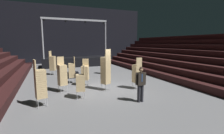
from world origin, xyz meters
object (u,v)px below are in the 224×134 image
Objects in this scene: man_with_tie at (141,82)px; equipment_road_case at (73,75)px; chair_stack_front_right at (62,75)px; chair_stack_aisle_left at (72,70)px; chair_stack_rear_centre at (81,82)px; chair_stack_mid_centre at (137,73)px; chair_stack_mid_right at (106,70)px; chair_stack_rear_left at (40,83)px; chair_stack_rear_right at (53,63)px; stage_riser at (75,61)px; chair_stack_mid_left at (85,72)px; chair_stack_front_left at (108,62)px.

man_with_tie is 7.28m from equipment_road_case.
chair_stack_aisle_left is (0.83, 1.94, -0.08)m from chair_stack_front_right.
chair_stack_rear_centre is at bearing -175.32° from chair_stack_aisle_left.
chair_stack_rear_centre is at bearing -179.53° from chair_stack_mid_centre.
chair_stack_mid_right reaches higher than equipment_road_case.
chair_stack_rear_left is 1.00× the size of chair_stack_rear_right.
chair_stack_mid_centre is at bearing -39.32° from chair_stack_mid_right.
stage_riser is 4.29× the size of chair_stack_mid_left.
chair_stack_mid_centre reaches higher than chair_stack_rear_centre.
chair_stack_front_left is (1.06, 7.30, 0.18)m from man_with_tie.
equipment_road_case is at bearing -3.55° from chair_stack_aisle_left.
chair_stack_front_left reaches higher than chair_stack_front_right.
chair_stack_mid_centre is 5.53m from chair_stack_rear_left.
chair_stack_rear_centre is at bearing -32.39° from man_with_tie.
chair_stack_front_right is 2.11m from chair_stack_aisle_left.
chair_stack_aisle_left is (-0.71, 1.07, 0.04)m from chair_stack_mid_left.
chair_stack_mid_centre is (4.35, -1.07, -0.04)m from chair_stack_front_right.
chair_stack_mid_right reaches higher than chair_stack_mid_left.
chair_stack_front_right is at bearing -43.94° from man_with_tie.
chair_stack_front_right is 0.96× the size of chair_stack_rear_left.
chair_stack_aisle_left is at bearing 132.15° from chair_stack_mid_centre.
chair_stack_aisle_left reaches higher than chair_stack_mid_left.
chair_stack_rear_centre is 1.90× the size of equipment_road_case.
man_with_tie is 0.91× the size of chair_stack_aisle_left.
chair_stack_rear_centre is (-3.59, -0.49, -0.13)m from chair_stack_mid_centre.
stage_riser is 3.11× the size of chair_stack_mid_right.
chair_stack_mid_centre is at bearing -74.22° from chair_stack_rear_centre.
man_with_tie is 9.58m from chair_stack_rear_right.
man_with_tie is 0.75× the size of chair_stack_front_left.
chair_stack_rear_right is (-1.85, 4.83, 0.17)m from chair_stack_mid_left.
chair_stack_rear_left reaches higher than chair_stack_mid_left.
man_with_tie is 1.91× the size of equipment_road_case.
chair_stack_mid_centre is 8.21m from chair_stack_rear_right.
chair_stack_mid_left is 3.41m from chair_stack_mid_centre.
chair_stack_rear_right reaches higher than equipment_road_case.
equipment_road_case is (1.14, 3.74, -0.79)m from chair_stack_front_right.
chair_stack_mid_centre reaches higher than equipment_road_case.
chair_stack_front_left reaches higher than chair_stack_aisle_left.
chair_stack_rear_right is (-2.84, -5.21, 0.44)m from stage_riser.
chair_stack_front_right is (-3.32, 3.17, 0.05)m from man_with_tie.
man_with_tie is at bearing 61.49° from chair_stack_rear_left.
chair_stack_rear_right is at bearing -118.63° from stage_riser.
chair_stack_front_right is 1.77m from chair_stack_mid_left.
stage_riser is 7.31m from equipment_road_case.
chair_stack_mid_centre is 2.18× the size of equipment_road_case.
chair_stack_rear_left reaches higher than chair_stack_mid_centre.
chair_stack_rear_right is (-0.31, 5.70, 0.04)m from chair_stack_front_right.
chair_stack_rear_left reaches higher than chair_stack_rear_centre.
chair_stack_rear_right reaches higher than chair_stack_mid_centre.
chair_stack_front_left is (1.84, -6.78, 0.52)m from stage_riser.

